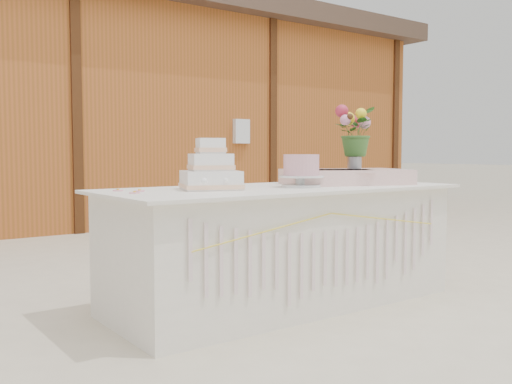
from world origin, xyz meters
TOP-DOWN VIEW (x-y plane):
  - ground at (0.00, 0.00)m, footprint 80.00×80.00m
  - barn at (-0.01, 5.99)m, footprint 12.60×4.60m
  - cake_table at (0.00, -0.00)m, footprint 2.40×1.00m
  - wedding_cake at (-0.52, 0.06)m, footprint 0.44×0.44m
  - pink_cake_stand at (0.09, -0.08)m, footprint 0.29×0.29m
  - satin_runner at (0.56, -0.02)m, footprint 0.95×0.73m
  - flower_vase at (0.66, 0.00)m, footprint 0.10×0.10m
  - bouquet at (0.66, 0.00)m, footprint 0.42×0.41m
  - loose_flowers at (-0.97, 0.14)m, footprint 0.21×0.31m

SIDE VIEW (x-z plane):
  - ground at x=0.00m, z-range 0.00..0.00m
  - cake_table at x=0.00m, z-range 0.00..0.77m
  - loose_flowers at x=-0.97m, z-range 0.77..0.79m
  - satin_runner at x=0.56m, z-range 0.77..0.88m
  - wedding_cake at x=-0.52m, z-range 0.72..1.03m
  - pink_cake_stand at x=0.09m, z-range 0.78..1.00m
  - flower_vase at x=0.66m, z-range 0.88..1.01m
  - bouquet at x=0.66m, z-range 1.01..1.37m
  - barn at x=-0.01m, z-range 0.03..3.33m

